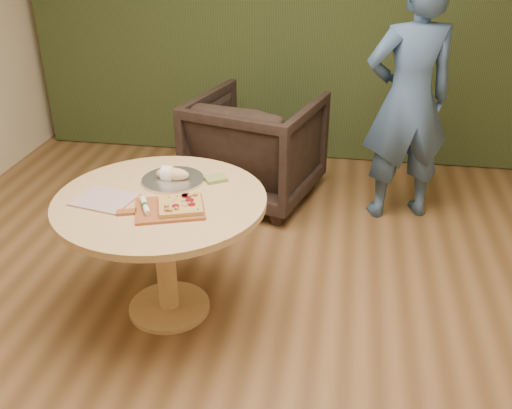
{
  "coord_description": "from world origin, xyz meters",
  "views": [
    {
      "loc": [
        0.52,
        -2.24,
        2.15
      ],
      "look_at": [
        0.11,
        0.25,
        0.82
      ],
      "focal_mm": 40.0,
      "sensor_mm": 36.0,
      "label": 1
    }
  ],
  "objects_px": {
    "serving_tray": "(173,180)",
    "cutlery_roll": "(145,206)",
    "pedestal_table": "(162,220)",
    "pizza_paddle": "(168,209)",
    "flatbread_pizza": "(181,205)",
    "person_standing": "(408,101)",
    "armchair": "(256,142)",
    "bread_roll": "(171,174)"
  },
  "relations": [
    {
      "from": "cutlery_roll",
      "to": "person_standing",
      "type": "xyz_separation_m",
      "value": [
        1.42,
        1.62,
        0.13
      ]
    },
    {
      "from": "pizza_paddle",
      "to": "bread_roll",
      "type": "bearing_deg",
      "value": 84.84
    },
    {
      "from": "pizza_paddle",
      "to": "serving_tray",
      "type": "distance_m",
      "value": 0.35
    },
    {
      "from": "bread_roll",
      "to": "serving_tray",
      "type": "bearing_deg",
      "value": 0.0
    },
    {
      "from": "pedestal_table",
      "to": "bread_roll",
      "type": "bearing_deg",
      "value": 90.16
    },
    {
      "from": "flatbread_pizza",
      "to": "cutlery_roll",
      "type": "relative_size",
      "value": 1.5
    },
    {
      "from": "armchair",
      "to": "flatbread_pizza",
      "type": "bearing_deg",
      "value": 101.91
    },
    {
      "from": "serving_tray",
      "to": "flatbread_pizza",
      "type": "bearing_deg",
      "value": -66.76
    },
    {
      "from": "pedestal_table",
      "to": "flatbread_pizza",
      "type": "height_order",
      "value": "flatbread_pizza"
    },
    {
      "from": "serving_tray",
      "to": "pizza_paddle",
      "type": "bearing_deg",
      "value": -77.52
    },
    {
      "from": "flatbread_pizza",
      "to": "cutlery_roll",
      "type": "distance_m",
      "value": 0.18
    },
    {
      "from": "pizza_paddle",
      "to": "person_standing",
      "type": "xyz_separation_m",
      "value": [
        1.31,
        1.59,
        0.15
      ]
    },
    {
      "from": "pizza_paddle",
      "to": "person_standing",
      "type": "relative_size",
      "value": 0.26
    },
    {
      "from": "pedestal_table",
      "to": "flatbread_pizza",
      "type": "relative_size",
      "value": 4.12
    },
    {
      "from": "pizza_paddle",
      "to": "flatbread_pizza",
      "type": "xyz_separation_m",
      "value": [
        0.06,
        0.02,
        0.02
      ]
    },
    {
      "from": "flatbread_pizza",
      "to": "serving_tray",
      "type": "height_order",
      "value": "flatbread_pizza"
    },
    {
      "from": "pedestal_table",
      "to": "pizza_paddle",
      "type": "relative_size",
      "value": 2.43
    },
    {
      "from": "person_standing",
      "to": "bread_roll",
      "type": "bearing_deg",
      "value": 24.09
    },
    {
      "from": "cutlery_roll",
      "to": "person_standing",
      "type": "bearing_deg",
      "value": 21.13
    },
    {
      "from": "flatbread_pizza",
      "to": "armchair",
      "type": "height_order",
      "value": "armchair"
    },
    {
      "from": "flatbread_pizza",
      "to": "serving_tray",
      "type": "distance_m",
      "value": 0.36
    },
    {
      "from": "flatbread_pizza",
      "to": "pizza_paddle",
      "type": "bearing_deg",
      "value": -164.47
    },
    {
      "from": "flatbread_pizza",
      "to": "person_standing",
      "type": "distance_m",
      "value": 2.01
    },
    {
      "from": "flatbread_pizza",
      "to": "person_standing",
      "type": "xyz_separation_m",
      "value": [
        1.24,
        1.57,
        0.13
      ]
    },
    {
      "from": "flatbread_pizza",
      "to": "person_standing",
      "type": "relative_size",
      "value": 0.15
    },
    {
      "from": "flatbread_pizza",
      "to": "armchair",
      "type": "bearing_deg",
      "value": 86.07
    },
    {
      "from": "armchair",
      "to": "person_standing",
      "type": "height_order",
      "value": "person_standing"
    },
    {
      "from": "flatbread_pizza",
      "to": "bread_roll",
      "type": "relative_size",
      "value": 1.45
    },
    {
      "from": "cutlery_roll",
      "to": "pizza_paddle",
      "type": "bearing_deg",
      "value": -14.53
    },
    {
      "from": "serving_tray",
      "to": "person_standing",
      "type": "height_order",
      "value": "person_standing"
    },
    {
      "from": "cutlery_roll",
      "to": "bread_roll",
      "type": "bearing_deg",
      "value": 58.28
    },
    {
      "from": "serving_tray",
      "to": "armchair",
      "type": "bearing_deg",
      "value": 79.33
    },
    {
      "from": "pedestal_table",
      "to": "armchair",
      "type": "xyz_separation_m",
      "value": [
        0.26,
        1.58,
        -0.14
      ]
    },
    {
      "from": "serving_tray",
      "to": "cutlery_roll",
      "type": "bearing_deg",
      "value": -95.44
    },
    {
      "from": "serving_tray",
      "to": "person_standing",
      "type": "relative_size",
      "value": 0.2
    },
    {
      "from": "cutlery_roll",
      "to": "serving_tray",
      "type": "relative_size",
      "value": 0.52
    },
    {
      "from": "pedestal_table",
      "to": "flatbread_pizza",
      "type": "bearing_deg",
      "value": -37.14
    },
    {
      "from": "serving_tray",
      "to": "bread_roll",
      "type": "distance_m",
      "value": 0.04
    },
    {
      "from": "bread_roll",
      "to": "pizza_paddle",
      "type": "bearing_deg",
      "value": -76.12
    },
    {
      "from": "flatbread_pizza",
      "to": "armchair",
      "type": "relative_size",
      "value": 0.3
    },
    {
      "from": "pedestal_table",
      "to": "cutlery_roll",
      "type": "relative_size",
      "value": 6.2
    },
    {
      "from": "cutlery_roll",
      "to": "armchair",
      "type": "relative_size",
      "value": 0.2
    }
  ]
}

